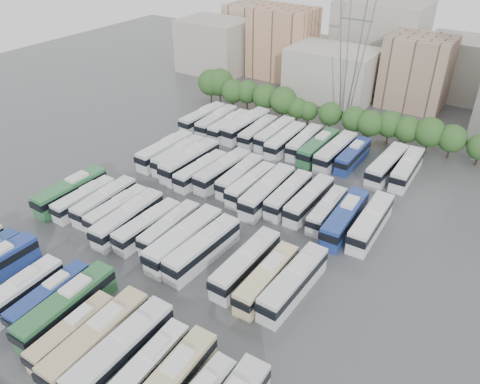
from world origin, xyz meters
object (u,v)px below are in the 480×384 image
Objects in this scene: bus_r3_s1 at (217,121)px; bus_r3_s2 at (229,125)px; bus_r3_s0 at (203,118)px; bus_r3_s5 at (275,134)px; bus_r1_s6 at (170,228)px; bus_r0_s6 at (67,306)px; bus_r3_s7 at (304,142)px; bus_r3_s3 at (246,125)px; bus_r1_s8 at (203,248)px; bus_r2_s7 at (251,184)px; bus_r2_s13 at (371,222)px; bus_r3_s12 at (387,165)px; bus_r3_s4 at (258,132)px; bus_r3_s13 at (407,168)px; bus_r1_s4 at (128,219)px; electricity_pylon at (355,32)px; bus_r2_s10 at (309,200)px; bus_r0_s5 at (50,296)px; bus_r3_s10 at (353,155)px; bus_r3_s6 at (285,140)px; bus_r1_s12 at (294,282)px; bus_r2_s1 at (165,151)px; bus_r0_s10 at (148,367)px; bus_r3_s8 at (318,147)px; bus_r2_s6 at (240,176)px; bus_r2_s12 at (345,218)px; bus_r0_s4 at (16,296)px; bus_r1_s7 at (184,239)px; bus_r0_s8 at (97,339)px; bus_r1_s0 at (71,191)px; bus_r2_s11 at (327,210)px; bus_r2_s4 at (201,171)px; bus_r1_s3 at (117,209)px; bus_r1_s5 at (148,225)px; bus_r1_s1 at (85,199)px; bus_r0_s9 at (121,351)px; bus_r1_s2 at (105,201)px; bus_r3_s9 at (336,151)px; bus_r2_s9 at (289,194)px; bus_r2_s3 at (190,161)px; bus_r1_s11 at (267,278)px; bus_r2_s5 at (223,171)px.

bus_r3_s2 is (3.30, -0.18, -0.06)m from bus_r3_s1.
bus_r3_s0 is 16.78m from bus_r3_s5.
bus_r0_s6 is at bearing -91.03° from bus_r1_s6.
bus_r3_s0 is at bearing -179.15° from bus_r3_s7.
bus_r3_s3 is at bearing 10.41° from bus_r3_s0.
bus_r1_s8 is 18.06m from bus_r2_s7.
bus_r2_s13 is at bearing 50.32° from bus_r1_s8.
bus_r3_s0 is 1.05× the size of bus_r3_s2.
bus_r3_s2 is at bearing -175.58° from bus_r3_s12.
bus_r3_s4 is 29.52m from bus_r3_s13.
bus_r1_s4 is at bearing -107.67° from bus_r3_s7.
bus_r2_s10 is (9.48, -37.31, -16.77)m from electricity_pylon.
bus_r3_s10 is (16.43, 53.38, 0.11)m from bus_r0_s5.
bus_r1_s12 is at bearing -60.83° from bus_r3_s6.
bus_r0_s10 is at bearing -49.52° from bus_r2_s1.
bus_r0_s10 is 0.88× the size of bus_r3_s8.
bus_r1_s12 reaches higher than bus_r3_s5.
bus_r2_s6 is at bearing -143.40° from bus_r3_s13.
bus_r2_s12 reaches higher than bus_r2_s6.
bus_r1_s7 is at bearing 60.42° from bus_r0_s4.
bus_r0_s8 reaches higher than bus_r1_s0.
bus_r2_s6 is (-19.68, 18.24, -0.16)m from bus_r1_s12.
bus_r2_s4 is at bearing -179.17° from bus_r2_s11.
bus_r3_s13 reaches higher than bus_r1_s3.
bus_r3_s0 is 1.03× the size of bus_r3_s5.
bus_r1_s5 is 35.31m from bus_r3_s6.
bus_r0_s9 is at bearing -33.76° from bus_r1_s1.
bus_r1_s2 is 34.15m from bus_r2_s11.
bus_r1_s4 is 1.03× the size of bus_r3_s13.
bus_r2_s1 is at bearing -142.74° from bus_r3_s8.
bus_r1_s3 is at bearing -99.16° from bus_r2_s4.
bus_r2_s10 is at bearing 31.65° from bus_r1_s2.
bus_r3_s12 is at bearing 58.33° from bus_r1_s6.
bus_r0_s4 is at bearing -93.85° from bus_r3_s5.
bus_r2_s1 reaches higher than bus_r2_s10.
bus_r3_s9 is at bearing 108.13° from bus_r2_s11.
bus_r3_s6 is at bearing -99.95° from electricity_pylon.
bus_r0_s6 is at bearing 16.08° from bus_r0_s4.
bus_r3_s0 is 39.63m from bus_r3_s12.
bus_r0_s8 is at bearing -100.62° from bus_r3_s12.
bus_r3_s8 is at bearing 6.04° from bus_r3_s6.
bus_r2_s4 is 0.99× the size of bus_r2_s9.
bus_r3_s12 is (26.24, 0.18, 0.19)m from bus_r3_s4.
electricity_pylon is at bearing 57.16° from bus_r3_s3.
bus_r3_s4 is (13.38, 0.59, -0.09)m from bus_r3_s0.
bus_r2_s3 reaches higher than bus_r3_s13.
bus_r1_s11 is at bearing -73.42° from bus_r3_s8.
bus_r3_s12 is at bearing 43.07° from bus_r1_s0.
bus_r3_s7 is at bearing 72.91° from bus_r2_s5.
bus_r1_s4 is 1.18× the size of bus_r2_s11.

